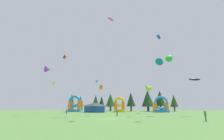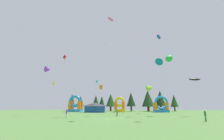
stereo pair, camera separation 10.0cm
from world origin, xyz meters
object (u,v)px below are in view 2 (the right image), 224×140
object	(u,v)px
kite_green_delta	(168,58)
inflatable_yellow_castle	(120,107)
kite_teal_delta	(158,63)
festival_tent	(95,108)
kite_cyan_diamond	(97,82)
kite_red_diamond	(65,58)
person_midfield	(66,113)
kite_pink_parafoil	(111,19)
person_near_camera	(117,112)
kite_lime_delta	(150,88)
kite_black_parafoil	(195,79)
kite_white_diamond	(109,47)
inflatable_orange_dome	(75,106)
kite_orange_box	(101,87)
kite_blue_parafoil	(159,37)
inflatable_red_slide	(161,106)
person_far_side	(205,115)
kite_purple_delta	(48,69)
kite_yellow_box	(54,83)

from	to	relation	value
kite_green_delta	inflatable_yellow_castle	world-z (taller)	kite_green_delta
kite_green_delta	kite_teal_delta	bearing A→B (deg)	-114.36
festival_tent	kite_cyan_diamond	bearing A→B (deg)	86.71
kite_red_diamond	kite_cyan_diamond	size ratio (longest dim) A/B	1.34
person_midfield	kite_green_delta	bearing A→B (deg)	44.94
kite_pink_parafoil	person_near_camera	distance (m)	25.22
kite_lime_delta	kite_black_parafoil	bearing A→B (deg)	-53.59
kite_teal_delta	person_midfield	distance (m)	21.02
kite_cyan_diamond	kite_red_diamond	bearing A→B (deg)	-107.72
kite_lime_delta	kite_black_parafoil	distance (m)	15.38
kite_white_diamond	kite_lime_delta	distance (m)	27.21
kite_red_diamond	kite_black_parafoil	size ratio (longest dim) A/B	1.71
kite_red_diamond	inflatable_orange_dome	xyz separation A→B (m)	(-3.23, 23.73, -13.33)
kite_lime_delta	kite_orange_box	world-z (taller)	kite_lime_delta
kite_black_parafoil	kite_white_diamond	bearing A→B (deg)	-151.59
kite_teal_delta	kite_blue_parafoil	bearing A→B (deg)	73.39
kite_lime_delta	kite_pink_parafoil	bearing A→B (deg)	-132.86
kite_white_diamond	kite_lime_delta	world-z (taller)	kite_white_diamond
kite_green_delta	inflatable_orange_dome	size ratio (longest dim) A/B	2.45
kite_white_diamond	kite_black_parafoil	world-z (taller)	kite_white_diamond
inflatable_orange_dome	inflatable_red_slide	distance (m)	34.43
person_far_side	inflatable_orange_dome	distance (m)	50.43
kite_black_parafoil	kite_orange_box	xyz separation A→B (m)	(-23.93, -1.24, -2.04)
kite_purple_delta	person_midfield	bearing A→B (deg)	-44.37
kite_purple_delta	inflatable_orange_dome	bearing A→B (deg)	86.00
kite_white_diamond	kite_green_delta	bearing A→B (deg)	39.58
inflatable_orange_dome	inflatable_red_slide	size ratio (longest dim) A/B	1.09
kite_green_delta	kite_cyan_diamond	size ratio (longest dim) A/B	1.34
person_midfield	inflatable_yellow_castle	bearing A→B (deg)	96.00
kite_yellow_box	kite_cyan_diamond	size ratio (longest dim) A/B	0.87
kite_white_diamond	person_midfield	size ratio (longest dim) A/B	8.21
kite_white_diamond	festival_tent	bearing A→B (deg)	104.28
kite_blue_parafoil	kite_teal_delta	distance (m)	16.56
kite_pink_parafoil	kite_teal_delta	size ratio (longest dim) A/B	2.43
kite_red_diamond	kite_white_diamond	size ratio (longest dim) A/B	1.12
kite_red_diamond	kite_teal_delta	xyz separation A→B (m)	(22.86, -13.16, -5.60)
kite_orange_box	person_far_side	size ratio (longest dim) A/B	4.06
person_far_side	kite_pink_parafoil	bearing A→B (deg)	50.29
kite_cyan_diamond	person_near_camera	xyz separation A→B (m)	(8.58, -22.16, -10.56)
kite_red_diamond	kite_lime_delta	world-z (taller)	kite_red_diamond
kite_purple_delta	kite_red_diamond	bearing A→B (deg)	-5.53
kite_cyan_diamond	inflatable_yellow_castle	xyz separation A→B (m)	(8.94, 2.68, -9.61)
kite_blue_parafoil	kite_teal_delta	size ratio (longest dim) A/B	1.95
kite_green_delta	person_midfield	world-z (taller)	kite_green_delta
kite_white_diamond	person_midfield	xyz separation A→B (m)	(-9.19, 3.78, -12.95)
kite_purple_delta	kite_blue_parafoil	bearing A→B (deg)	-2.84
inflatable_orange_dome	inflatable_yellow_castle	size ratio (longest dim) A/B	1.14
kite_yellow_box	festival_tent	distance (m)	17.19
kite_orange_box	person_near_camera	bearing A→B (deg)	-3.77
person_far_side	kite_orange_box	bearing A→B (deg)	54.71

